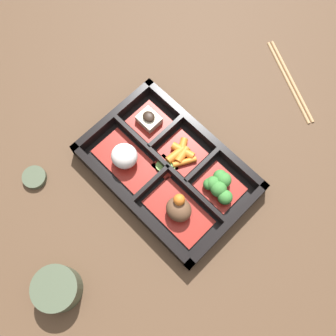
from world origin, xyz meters
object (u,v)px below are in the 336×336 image
(chopsticks, at_px, (290,80))
(sauce_dish, at_px, (34,177))
(tea_cup, at_px, (57,289))
(bowl_rice, at_px, (125,157))

(chopsticks, xyz_separation_m, sauce_dish, (0.22, 0.53, 0.00))
(tea_cup, bearing_deg, bowl_rice, -69.25)
(sauce_dish, bearing_deg, tea_cup, 153.29)
(bowl_rice, bearing_deg, sauce_dish, 55.52)
(tea_cup, height_order, chopsticks, tea_cup)
(tea_cup, height_order, sauce_dish, tea_cup)
(bowl_rice, distance_m, sauce_dish, 0.18)
(bowl_rice, relative_size, sauce_dish, 2.72)
(tea_cup, bearing_deg, sauce_dish, -26.71)
(tea_cup, xyz_separation_m, sauce_dish, (0.20, -0.10, -0.02))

